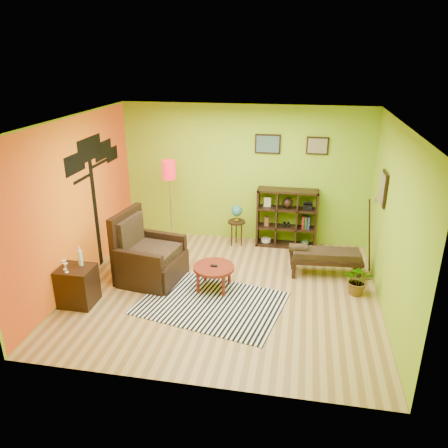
% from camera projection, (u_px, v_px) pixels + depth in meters
% --- Properties ---
extents(ground, '(5.00, 5.00, 0.00)m').
position_uv_depth(ground, '(225.00, 291.00, 7.31)').
color(ground, tan).
rests_on(ground, ground).
extents(room_shell, '(5.04, 4.54, 2.82)m').
position_uv_depth(room_shell, '(219.00, 187.00, 6.67)').
color(room_shell, '#94C320').
rests_on(room_shell, ground).
extents(zebra_rug, '(2.47, 1.97, 0.01)m').
position_uv_depth(zebra_rug, '(211.00, 303.00, 6.94)').
color(zebra_rug, white).
rests_on(zebra_rug, ground).
extents(coffee_table, '(0.69, 0.69, 0.44)m').
position_uv_depth(coffee_table, '(214.00, 269.00, 7.24)').
color(coffee_table, maroon).
rests_on(coffee_table, ground).
extents(armchair, '(1.14, 1.14, 1.22)m').
position_uv_depth(armchair, '(147.00, 259.00, 7.58)').
color(armchair, black).
rests_on(armchair, ground).
extents(side_cabinet, '(0.53, 0.48, 0.94)m').
position_uv_depth(side_cabinet, '(78.00, 285.00, 6.83)').
color(side_cabinet, black).
rests_on(side_cabinet, ground).
extents(floor_lamp, '(0.27, 0.27, 1.79)m').
position_uv_depth(floor_lamp, '(169.00, 178.00, 8.46)').
color(floor_lamp, silver).
rests_on(floor_lamp, ground).
extents(globe_table, '(0.35, 0.35, 0.86)m').
position_uv_depth(globe_table, '(237.00, 215.00, 8.79)').
color(globe_table, black).
rests_on(globe_table, ground).
extents(cube_shelf, '(1.20, 0.35, 1.20)m').
position_uv_depth(cube_shelf, '(287.00, 218.00, 8.79)').
color(cube_shelf, black).
rests_on(cube_shelf, ground).
extents(bench, '(1.30, 0.54, 0.58)m').
position_uv_depth(bench, '(324.00, 256.00, 7.70)').
color(bench, black).
rests_on(bench, ground).
extents(potted_plant, '(0.56, 0.60, 0.41)m').
position_uv_depth(potted_plant, '(358.00, 283.00, 7.14)').
color(potted_plant, '#26661E').
rests_on(potted_plant, ground).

